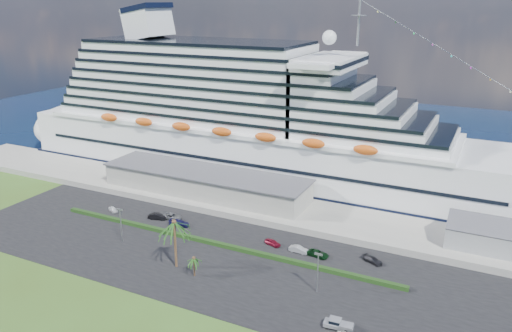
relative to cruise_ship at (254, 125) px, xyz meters
The scene contains 21 objects.
ground 69.56m from the cruise_ship, 71.40° to the right, with size 420.00×420.00×0.00m, color #3A531B.
asphalt_lot 59.58m from the cruise_ship, 67.89° to the right, with size 140.00×38.00×0.12m, color black.
wharf 35.90m from the cruise_ship, 48.10° to the right, with size 240.00×20.00×1.80m, color gray.
water 71.40m from the cruise_ship, 71.93° to the left, with size 420.00×160.00×0.02m, color #0B2032.
cruise_ship is the anchor object (origin of this frame).
terminal_building 26.92m from the cruise_ship, 98.22° to the right, with size 61.00×15.00×6.30m.
port_shed 78.32m from the cruise_ship, 18.08° to the right, with size 24.00×12.31×7.37m.
hedge 52.41m from the cruise_ship, 74.26° to the right, with size 88.00×1.10×0.90m, color black.
lamp_post_left 57.50m from the cruise_ship, 96.59° to the right, with size 1.60×0.35×8.27m.
lamp_post_right 70.64m from the cruise_ship, 53.44° to the right, with size 1.60×0.35×8.27m.
palm_tall 61.56m from the cruise_ship, 79.12° to the right, with size 8.82×8.82×11.13m.
palm_short 65.13m from the cruise_ship, 74.52° to the right, with size 3.53×3.53×4.56m.
parked_car_0 50.51m from the cruise_ship, 115.11° to the right, with size 1.44×3.58×1.22m, color silver.
parked_car_1 45.50m from the cruise_ship, 99.15° to the right, with size 1.67×4.79×1.58m, color black.
parked_car_2 43.51m from the cruise_ship, 94.85° to the right, with size 2.39×5.19×1.44m, color gray.
parked_car_3 45.77m from the cruise_ship, 89.23° to the right, with size 2.08×5.13×1.49m, color #181650.
parked_car_4 52.01m from the cruise_ship, 58.48° to the right, with size 1.62×4.01×1.37m, color maroon.
parked_car_5 56.02m from the cruise_ship, 52.75° to the right, with size 1.54×4.43×1.46m, color #A5A6AC.
parked_car_6 58.68m from the cruise_ship, 49.04° to the right, with size 2.25×4.87×1.35m, color black.
parked_car_7 64.87m from the cruise_ship, 39.54° to the right, with size 1.85×4.54×1.32m, color black.
pickup_truck 82.97m from the cruise_ship, 53.33° to the right, with size 5.26×2.29×1.81m.
Camera 1 is at (46.47, -72.62, 53.70)m, focal length 35.00 mm.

